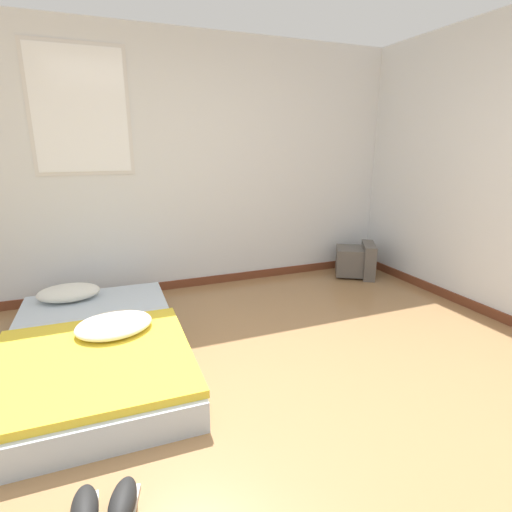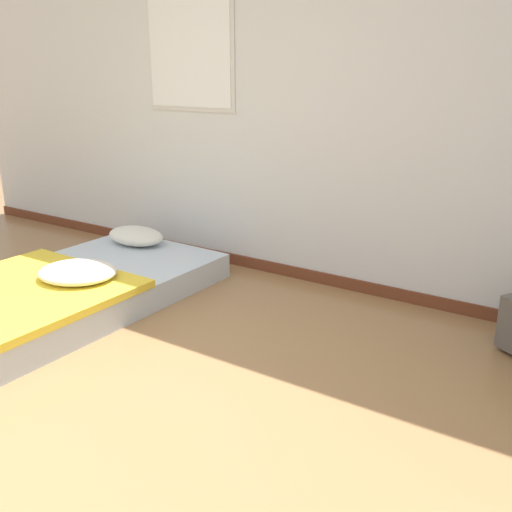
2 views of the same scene
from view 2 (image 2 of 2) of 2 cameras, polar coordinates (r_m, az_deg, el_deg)
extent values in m
cube|color=silver|center=(4.34, 3.00, 14.63)|extent=(7.25, 0.06, 2.60)
cube|color=brown|center=(4.56, 2.49, -1.33)|extent=(7.25, 0.02, 0.09)
cube|color=silver|center=(4.80, -6.75, 21.09)|extent=(0.87, 0.01, 1.16)
cube|color=white|center=(4.79, -6.80, 21.09)|extent=(0.80, 0.01, 1.09)
cube|color=silver|center=(4.20, -17.87, -3.30)|extent=(1.23, 2.12, 0.19)
ellipsoid|color=silver|center=(4.81, -11.93, 1.99)|extent=(0.53, 0.35, 0.14)
cube|color=yellow|center=(3.95, -22.55, -3.38)|extent=(1.23, 1.24, 0.05)
ellipsoid|color=silver|center=(4.00, -17.39, -1.54)|extent=(0.64, 0.59, 0.11)
camera|label=1|loc=(3.03, -66.10, 6.15)|focal=28.00mm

